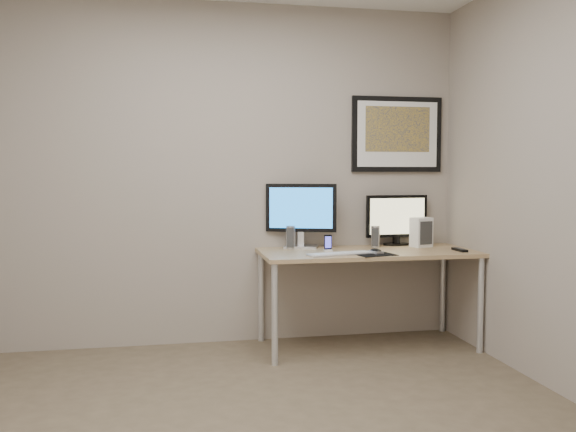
{
  "coord_description": "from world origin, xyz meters",
  "views": [
    {
      "loc": [
        -0.46,
        -2.98,
        1.31
      ],
      "look_at": [
        0.34,
        1.1,
        1.02
      ],
      "focal_mm": 38.0,
      "sensor_mm": 36.0,
      "label": 1
    }
  ],
  "objects_px": {
    "phone_dock": "(328,243)",
    "desk": "(367,259)",
    "speaker_right": "(375,237)",
    "speaker_left": "(291,237)",
    "monitor_tv": "(397,219)",
    "keyboard": "(340,254)",
    "fan_unit": "(421,232)",
    "monitor_large": "(301,212)",
    "framed_art": "(397,134)"
  },
  "relations": [
    {
      "from": "phone_dock",
      "to": "desk",
      "type": "bearing_deg",
      "value": -2.28
    },
    {
      "from": "speaker_right",
      "to": "desk",
      "type": "bearing_deg",
      "value": -103.03
    },
    {
      "from": "speaker_left",
      "to": "speaker_right",
      "type": "bearing_deg",
      "value": 12.55
    },
    {
      "from": "monitor_tv",
      "to": "phone_dock",
      "type": "xyz_separation_m",
      "value": [
        -0.64,
        -0.26,
        -0.15
      ]
    },
    {
      "from": "keyboard",
      "to": "fan_unit",
      "type": "height_order",
      "value": "fan_unit"
    },
    {
      "from": "phone_dock",
      "to": "speaker_left",
      "type": "bearing_deg",
      "value": 142.17
    },
    {
      "from": "monitor_large",
      "to": "keyboard",
      "type": "bearing_deg",
      "value": -48.15
    },
    {
      "from": "speaker_left",
      "to": "phone_dock",
      "type": "height_order",
      "value": "speaker_left"
    },
    {
      "from": "framed_art",
      "to": "speaker_left",
      "type": "xyz_separation_m",
      "value": [
        -0.89,
        -0.12,
        -0.8
      ]
    },
    {
      "from": "phone_dock",
      "to": "keyboard",
      "type": "height_order",
      "value": "phone_dock"
    },
    {
      "from": "desk",
      "to": "speaker_right",
      "type": "relative_size",
      "value": 9.42
    },
    {
      "from": "keyboard",
      "to": "speaker_right",
      "type": "bearing_deg",
      "value": 29.63
    },
    {
      "from": "speaker_left",
      "to": "speaker_right",
      "type": "relative_size",
      "value": 1.05
    },
    {
      "from": "keyboard",
      "to": "fan_unit",
      "type": "xyz_separation_m",
      "value": [
        0.76,
        0.34,
        0.11
      ]
    },
    {
      "from": "framed_art",
      "to": "monitor_large",
      "type": "xyz_separation_m",
      "value": [
        -0.8,
        -0.08,
        -0.62
      ]
    },
    {
      "from": "monitor_tv",
      "to": "phone_dock",
      "type": "relative_size",
      "value": 4.16
    },
    {
      "from": "speaker_right",
      "to": "phone_dock",
      "type": "height_order",
      "value": "speaker_right"
    },
    {
      "from": "monitor_large",
      "to": "monitor_tv",
      "type": "xyz_separation_m",
      "value": [
        0.79,
        0.03,
        -0.06
      ]
    },
    {
      "from": "speaker_right",
      "to": "fan_unit",
      "type": "relative_size",
      "value": 0.74
    },
    {
      "from": "framed_art",
      "to": "keyboard",
      "type": "distance_m",
      "value": 1.2
    },
    {
      "from": "framed_art",
      "to": "monitor_tv",
      "type": "bearing_deg",
      "value": -104.76
    },
    {
      "from": "fan_unit",
      "to": "keyboard",
      "type": "bearing_deg",
      "value": -173.37
    },
    {
      "from": "keyboard",
      "to": "monitor_large",
      "type": "bearing_deg",
      "value": 98.81
    },
    {
      "from": "speaker_right",
      "to": "phone_dock",
      "type": "distance_m",
      "value": 0.45
    },
    {
      "from": "monitor_large",
      "to": "desk",
      "type": "bearing_deg",
      "value": -9.64
    },
    {
      "from": "monitor_tv",
      "to": "phone_dock",
      "type": "distance_m",
      "value": 0.71
    },
    {
      "from": "monitor_large",
      "to": "keyboard",
      "type": "distance_m",
      "value": 0.55
    },
    {
      "from": "speaker_right",
      "to": "keyboard",
      "type": "distance_m",
      "value": 0.54
    },
    {
      "from": "framed_art",
      "to": "monitor_tv",
      "type": "distance_m",
      "value": 0.68
    },
    {
      "from": "framed_art",
      "to": "speaker_right",
      "type": "bearing_deg",
      "value": -144.84
    },
    {
      "from": "monitor_large",
      "to": "speaker_left",
      "type": "bearing_deg",
      "value": -137.02
    },
    {
      "from": "desk",
      "to": "monitor_large",
      "type": "distance_m",
      "value": 0.62
    },
    {
      "from": "speaker_left",
      "to": "phone_dock",
      "type": "xyz_separation_m",
      "value": [
        0.24,
        -0.19,
        -0.03
      ]
    },
    {
      "from": "fan_unit",
      "to": "monitor_tv",
      "type": "bearing_deg",
      "value": 120.39
    },
    {
      "from": "monitor_tv",
      "to": "keyboard",
      "type": "distance_m",
      "value": 0.8
    },
    {
      "from": "keyboard",
      "to": "phone_dock",
      "type": "bearing_deg",
      "value": 85.17
    },
    {
      "from": "desk",
      "to": "framed_art",
      "type": "distance_m",
      "value": 1.07
    },
    {
      "from": "monitor_tv",
      "to": "fan_unit",
      "type": "xyz_separation_m",
      "value": [
        0.15,
        -0.14,
        -0.1
      ]
    },
    {
      "from": "desk",
      "to": "phone_dock",
      "type": "relative_size",
      "value": 12.91
    },
    {
      "from": "monitor_large",
      "to": "monitor_tv",
      "type": "distance_m",
      "value": 0.79
    },
    {
      "from": "monitor_large",
      "to": "speaker_right",
      "type": "distance_m",
      "value": 0.61
    },
    {
      "from": "phone_dock",
      "to": "keyboard",
      "type": "xyz_separation_m",
      "value": [
        0.03,
        -0.21,
        -0.05
      ]
    },
    {
      "from": "desk",
      "to": "keyboard",
      "type": "relative_size",
      "value": 3.29
    },
    {
      "from": "framed_art",
      "to": "monitor_large",
      "type": "relative_size",
      "value": 1.42
    },
    {
      "from": "monitor_large",
      "to": "speaker_right",
      "type": "relative_size",
      "value": 3.1
    },
    {
      "from": "fan_unit",
      "to": "speaker_right",
      "type": "bearing_deg",
      "value": 158.02
    },
    {
      "from": "monitor_large",
      "to": "phone_dock",
      "type": "xyz_separation_m",
      "value": [
        0.15,
        -0.23,
        -0.21
      ]
    },
    {
      "from": "framed_art",
      "to": "speaker_right",
      "type": "height_order",
      "value": "framed_art"
    },
    {
      "from": "monitor_tv",
      "to": "keyboard",
      "type": "relative_size",
      "value": 1.06
    },
    {
      "from": "speaker_left",
      "to": "desk",
      "type": "bearing_deg",
      "value": -5.13
    }
  ]
}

